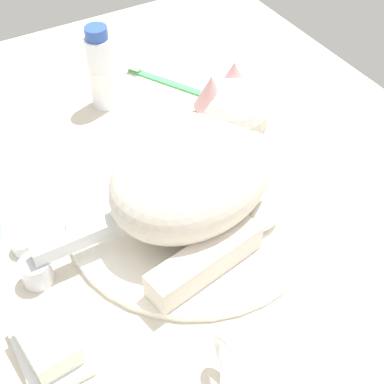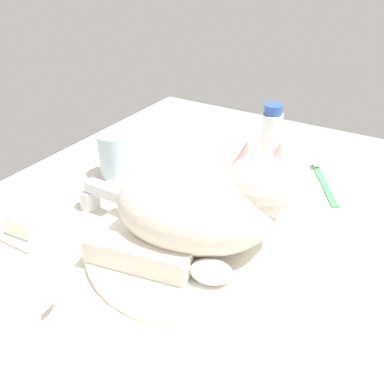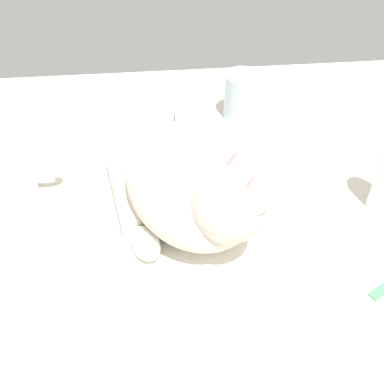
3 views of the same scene
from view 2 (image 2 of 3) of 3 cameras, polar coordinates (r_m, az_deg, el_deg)
The scene contains 10 objects.
ground_plane at distance 64.10cm, azimuth 0.47°, elevation -8.29°, with size 110.00×82.50×3.00cm, color beige.
sink_basin at distance 62.83cm, azimuth 0.48°, elevation -6.87°, with size 32.17×32.17×1.03cm, color white.
faucet at distance 71.43cm, azimuth -12.65°, elevation -0.71°, with size 13.15×11.73×5.28cm.
cat at distance 58.41cm, azimuth 1.81°, elevation -1.58°, with size 23.66×26.81×15.59cm.
coffee_mug at distance 50.89cm, azimuth -24.21°, elevation -15.72°, with size 11.99×7.87×8.65cm.
rinse_cup at distance 80.73cm, azimuth -10.37°, elevation 4.93°, with size 6.10×6.10×8.42cm.
soap_dish at distance 69.68cm, azimuth -20.22°, elevation -4.72°, with size 9.00×6.40×1.20cm, color white.
soap_bar at distance 68.60cm, azimuth -20.52°, elevation -3.38°, with size 7.21×4.70×2.76cm, color silver.
toothpaste_bottle at distance 81.75cm, azimuth 10.39°, elevation 6.84°, with size 4.03×4.03×13.37cm.
toothbrush at distance 82.31cm, azimuth 17.38°, elevation 1.57°, with size 14.36×8.82×1.60cm.
Camera 2 is at (-42.70, -24.97, 39.26)cm, focal length 39.39 mm.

